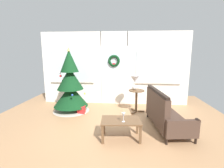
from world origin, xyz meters
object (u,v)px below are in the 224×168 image
(christmas_tree, at_px, (70,87))
(gift_box, at_px, (81,110))
(coffee_table, at_px, (121,123))
(settee_sofa, at_px, (164,113))
(table_lamp, at_px, (135,81))
(wine_glass, at_px, (123,115))
(side_table, at_px, (136,96))

(christmas_tree, height_order, gift_box, christmas_tree)
(christmas_tree, distance_m, coffee_table, 2.34)
(settee_sofa, relative_size, table_lamp, 3.77)
(christmas_tree, height_order, coffee_table, christmas_tree)
(christmas_tree, height_order, table_lamp, christmas_tree)
(wine_glass, bearing_deg, table_lamp, 80.18)
(table_lamp, relative_size, gift_box, 1.99)
(coffee_table, distance_m, wine_glass, 0.23)
(table_lamp, bearing_deg, gift_box, -169.39)
(settee_sofa, distance_m, coffee_table, 1.17)
(christmas_tree, bearing_deg, gift_box, -27.81)
(coffee_table, height_order, gift_box, coffee_table)
(side_table, distance_m, gift_box, 1.74)
(settee_sofa, relative_size, gift_box, 7.51)
(christmas_tree, relative_size, wine_glass, 10.22)
(table_lamp, distance_m, gift_box, 1.86)
(gift_box, bearing_deg, table_lamp, 10.61)
(side_table, xyz_separation_m, wine_glass, (-0.38, -1.78, 0.07))
(side_table, bearing_deg, settee_sofa, -61.86)
(christmas_tree, xyz_separation_m, gift_box, (0.38, -0.20, -0.66))
(settee_sofa, height_order, coffee_table, settee_sofa)
(table_lamp, bearing_deg, wine_glass, -99.82)
(gift_box, bearing_deg, coffee_table, -48.68)
(wine_glass, height_order, gift_box, wine_glass)
(table_lamp, relative_size, coffee_table, 0.50)
(christmas_tree, bearing_deg, wine_glass, -45.67)
(christmas_tree, bearing_deg, table_lamp, 2.94)
(settee_sofa, xyz_separation_m, coffee_table, (-1.02, -0.58, -0.02))
(christmas_tree, distance_m, table_lamp, 2.01)
(christmas_tree, distance_m, wine_glass, 2.41)
(wine_glass, relative_size, gift_box, 0.88)
(coffee_table, distance_m, gift_box, 1.91)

